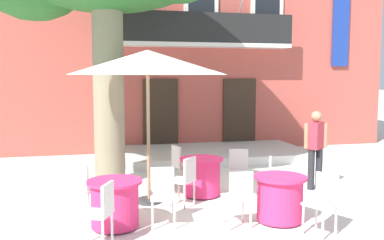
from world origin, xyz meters
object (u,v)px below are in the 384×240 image
at_px(cafe_table_near_tree, 202,176).
at_px(pedestrian_near_entrance, 316,145).
at_px(cafe_chair_middle_1, 101,210).
at_px(cafe_chair_front_0, 323,199).
at_px(cafe_chair_front_2, 239,195).
at_px(cafe_chair_near_tree_2, 239,169).
at_px(cafe_table_front, 280,198).
at_px(cafe_umbrella, 148,63).
at_px(cafe_chair_middle_2, 163,192).
at_px(cafe_chair_near_tree_1, 185,178).
at_px(cafe_chair_near_tree_0, 181,163).
at_px(cafe_chair_front_1, 276,179).
at_px(cafe_chair_middle_0, 89,186).
at_px(cafe_table_middle, 115,203).

height_order(cafe_table_near_tree, pedestrian_near_entrance, pedestrian_near_entrance).
bearing_deg(cafe_chair_middle_1, cafe_chair_front_0, -3.82).
bearing_deg(cafe_chair_front_2, cafe_chair_front_0, -24.63).
relative_size(cafe_table_near_tree, cafe_chair_near_tree_2, 0.95).
relative_size(cafe_table_front, cafe_umbrella, 0.30).
height_order(cafe_chair_middle_2, cafe_table_front, cafe_chair_middle_2).
bearing_deg(cafe_chair_near_tree_1, cafe_chair_middle_1, -133.92).
xyz_separation_m(cafe_table_near_tree, cafe_chair_near_tree_0, (-0.28, 0.70, 0.14)).
bearing_deg(cafe_umbrella, cafe_chair_front_1, -19.93).
height_order(cafe_chair_near_tree_1, cafe_chair_front_1, same).
xyz_separation_m(cafe_chair_middle_0, cafe_table_front, (3.05, -0.93, -0.14)).
bearing_deg(pedestrian_near_entrance, cafe_chair_front_1, -143.17).
distance_m(cafe_table_near_tree, cafe_table_front, 1.96).
bearing_deg(pedestrian_near_entrance, cafe_umbrella, -176.88).
relative_size(cafe_chair_front_1, cafe_umbrella, 0.31).
xyz_separation_m(cafe_table_near_tree, cafe_chair_front_2, (0.13, -1.86, 0.14)).
bearing_deg(cafe_chair_near_tree_0, cafe_chair_front_2, -80.73).
bearing_deg(cafe_chair_front_0, cafe_table_near_tree, 118.25).
bearing_deg(pedestrian_near_entrance, cafe_chair_middle_2, -157.81).
xyz_separation_m(cafe_table_front, cafe_chair_front_2, (-0.75, -0.11, 0.14)).
relative_size(cafe_table_middle, cafe_chair_middle_2, 0.95).
bearing_deg(cafe_table_near_tree, cafe_chair_front_0, -61.75).
height_order(cafe_table_near_tree, cafe_umbrella, cafe_umbrella).
relative_size(cafe_chair_near_tree_2, cafe_umbrella, 0.31).
bearing_deg(cafe_table_near_tree, cafe_chair_middle_2, -124.47).
bearing_deg(cafe_chair_near_tree_1, cafe_chair_front_1, -15.75).
bearing_deg(pedestrian_near_entrance, cafe_table_near_tree, 178.76).
bearing_deg(cafe_table_front, cafe_chair_near_tree_1, 139.11).
relative_size(cafe_chair_middle_1, cafe_chair_front_0, 1.00).
bearing_deg(cafe_chair_near_tree_0, cafe_chair_middle_2, -108.39).
height_order(cafe_chair_near_tree_2, pedestrian_near_entrance, pedestrian_near_entrance).
xyz_separation_m(cafe_chair_middle_1, cafe_chair_front_2, (2.11, 0.31, 0.00)).
bearing_deg(cafe_chair_middle_2, cafe_chair_front_2, -19.62).
distance_m(cafe_chair_near_tree_1, cafe_table_middle, 1.56).
height_order(cafe_chair_middle_2, cafe_chair_front_0, same).
height_order(cafe_umbrella, pedestrian_near_entrance, cafe_umbrella).
relative_size(cafe_chair_near_tree_1, cafe_table_front, 1.05).
xyz_separation_m(cafe_chair_near_tree_2, cafe_chair_middle_0, (-2.91, -0.72, 0.00)).
bearing_deg(cafe_chair_middle_1, cafe_chair_middle_0, 97.89).
bearing_deg(cafe_umbrella, cafe_table_front, -37.67).
bearing_deg(cafe_chair_near_tree_1, cafe_table_middle, -146.53).
bearing_deg(pedestrian_near_entrance, cafe_chair_middle_0, -170.54).
relative_size(cafe_chair_middle_1, cafe_chair_front_2, 1.00).
bearing_deg(cafe_table_middle, cafe_chair_front_2, -12.24).
bearing_deg(cafe_chair_near_tree_2, cafe_chair_front_0, -76.78).
distance_m(cafe_chair_near_tree_1, cafe_chair_near_tree_2, 1.30).
relative_size(cafe_chair_near_tree_1, cafe_umbrella, 0.31).
bearing_deg(cafe_chair_near_tree_0, cafe_chair_middle_1, -120.53).
xyz_separation_m(cafe_chair_front_0, cafe_chair_front_2, (-1.15, 0.53, 0.00)).
xyz_separation_m(cafe_chair_middle_0, cafe_chair_front_2, (2.30, -1.04, 0.00)).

